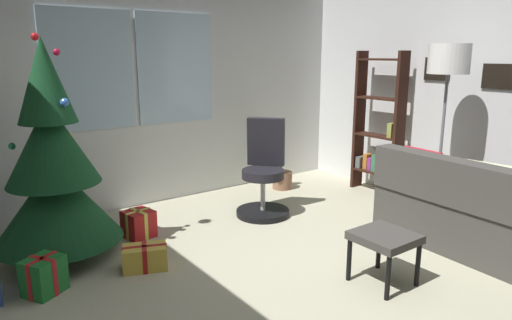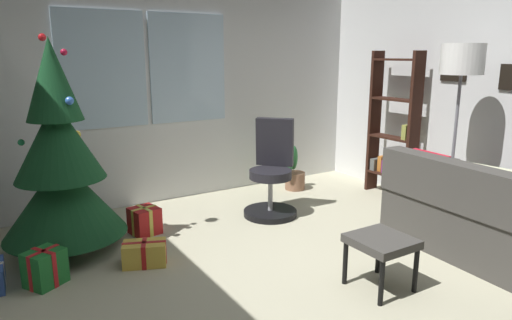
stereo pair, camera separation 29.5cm
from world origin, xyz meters
name	(u,v)px [view 2 (the right image)]	position (x,y,z in m)	size (l,w,h in m)	color
ground_plane	(318,292)	(0.00, 0.00, -0.05)	(4.76, 5.09, 0.10)	#B7B295
wall_back_with_windows	(175,80)	(-0.02, 2.59, 1.38)	(4.76, 0.12, 2.74)	silver
footstool	(381,245)	(0.36, -0.24, 0.33)	(0.40, 0.42, 0.39)	#403E3A
holiday_tree	(61,167)	(-1.45, 1.63, 0.75)	(1.01, 1.01, 2.23)	#4C331E
gift_box_red	(145,221)	(-0.75, 1.67, 0.13)	(0.29, 0.29, 0.26)	red
gift_box_green	(45,268)	(-1.70, 1.09, 0.13)	(0.33, 0.31, 0.27)	#1E722D
gift_box_gold	(145,253)	(-0.97, 1.02, 0.09)	(0.39, 0.32, 0.20)	gold
office_chair	(272,178)	(0.57, 1.49, 0.39)	(0.59, 0.59, 1.01)	black
bookshelf	(393,134)	(2.17, 1.31, 0.75)	(0.18, 0.64, 1.70)	black
floor_lamp	(461,71)	(1.86, 0.29, 1.51)	(0.39, 0.39, 1.76)	slate
potted_plant	(291,169)	(1.27, 2.11, 0.27)	(0.41, 0.31, 0.64)	#8B6047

